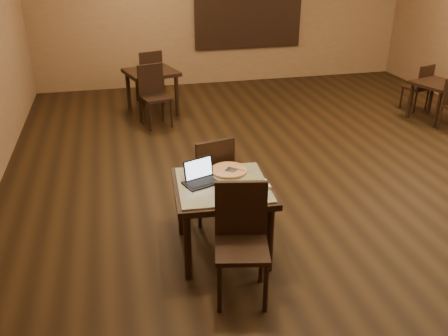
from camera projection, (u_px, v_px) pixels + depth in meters
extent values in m
plane|color=black|center=(314.00, 180.00, 6.21)|extent=(10.00, 10.00, 0.00)
cube|color=olive|center=(225.00, 12.00, 9.95)|extent=(8.00, 0.02, 3.00)
cube|color=#255288|center=(248.00, 9.00, 10.01)|extent=(2.20, 0.04, 1.50)
cube|color=black|center=(249.00, 9.00, 9.98)|extent=(2.34, 0.02, 1.64)
cylinder|color=black|center=(188.00, 246.00, 4.26)|extent=(0.07, 0.07, 0.71)
cylinder|color=black|center=(181.00, 205.00, 4.93)|extent=(0.07, 0.07, 0.71)
cylinder|color=black|center=(270.00, 239.00, 4.37)|extent=(0.07, 0.07, 0.71)
cylinder|color=black|center=(252.00, 199.00, 5.05)|extent=(0.07, 0.07, 0.71)
cube|color=black|center=(223.00, 188.00, 4.49)|extent=(0.98, 0.98, 0.06)
cube|color=navy|center=(223.00, 185.00, 4.48)|extent=(0.90, 0.90, 0.02)
cylinder|color=black|center=(219.00, 289.00, 3.91)|extent=(0.04, 0.04, 0.48)
cylinder|color=black|center=(219.00, 261.00, 4.26)|extent=(0.04, 0.04, 0.48)
cylinder|color=black|center=(266.00, 288.00, 3.92)|extent=(0.04, 0.04, 0.48)
cylinder|color=black|center=(261.00, 260.00, 4.26)|extent=(0.04, 0.04, 0.48)
cube|color=black|center=(242.00, 249.00, 3.98)|extent=(0.53, 0.53, 0.04)
cube|color=black|center=(241.00, 208.00, 4.04)|extent=(0.45, 0.14, 0.51)
cylinder|color=black|center=(216.00, 187.00, 5.54)|extent=(0.04, 0.04, 0.46)
cylinder|color=black|center=(230.00, 202.00, 5.24)|extent=(0.04, 0.04, 0.46)
cylinder|color=black|center=(187.00, 194.00, 5.40)|extent=(0.04, 0.04, 0.46)
cylinder|color=black|center=(200.00, 209.00, 5.10)|extent=(0.04, 0.04, 0.46)
cube|color=black|center=(208.00, 178.00, 5.21)|extent=(0.52, 0.52, 0.04)
cube|color=black|center=(215.00, 163.00, 4.94)|extent=(0.43, 0.13, 0.49)
cube|color=black|center=(201.00, 183.00, 4.47)|extent=(0.36, 0.31, 0.01)
cube|color=black|center=(198.00, 169.00, 4.53)|extent=(0.31, 0.15, 0.20)
cube|color=silver|center=(199.00, 169.00, 4.52)|extent=(0.28, 0.13, 0.18)
cylinder|color=white|center=(250.00, 189.00, 4.36)|extent=(0.28, 0.28, 0.02)
cylinder|color=silver|center=(229.00, 171.00, 4.71)|extent=(0.38, 0.38, 0.01)
cylinder|color=#D0B78A|center=(229.00, 170.00, 4.70)|extent=(0.35, 0.35, 0.02)
torus|color=gold|center=(229.00, 170.00, 4.70)|extent=(0.36, 0.36, 0.02)
cube|color=silver|center=(231.00, 170.00, 4.69)|extent=(0.27, 0.24, 0.01)
cylinder|color=white|center=(268.00, 184.00, 4.43)|extent=(0.04, 0.16, 0.03)
cylinder|color=#A72014|center=(268.00, 184.00, 4.43)|extent=(0.04, 0.03, 0.04)
cylinder|color=black|center=(438.00, 109.00, 7.87)|extent=(0.06, 0.06, 0.63)
cylinder|color=black|center=(410.00, 100.00, 8.30)|extent=(0.06, 0.06, 0.63)
cylinder|color=black|center=(431.00, 96.00, 8.56)|extent=(0.06, 0.06, 0.63)
cube|color=black|center=(438.00, 84.00, 8.07)|extent=(0.88, 0.88, 0.05)
cylinder|color=black|center=(440.00, 118.00, 7.81)|extent=(0.04, 0.04, 0.40)
cylinder|color=black|center=(413.00, 96.00, 8.96)|extent=(0.04, 0.04, 0.40)
cylinder|color=black|center=(427.00, 100.00, 8.72)|extent=(0.04, 0.04, 0.40)
cylinder|color=black|center=(401.00, 98.00, 8.82)|extent=(0.04, 0.04, 0.40)
cylinder|color=black|center=(415.00, 103.00, 8.57)|extent=(0.04, 0.04, 0.40)
cube|color=black|center=(416.00, 88.00, 8.67)|extent=(0.46, 0.46, 0.04)
cube|color=black|center=(426.00, 77.00, 8.44)|extent=(0.36, 0.14, 0.42)
cylinder|color=black|center=(141.00, 101.00, 8.09)|extent=(0.07, 0.07, 0.74)
cylinder|color=black|center=(129.00, 91.00, 8.62)|extent=(0.07, 0.07, 0.74)
cylinder|color=black|center=(177.00, 95.00, 8.38)|extent=(0.07, 0.07, 0.74)
cylinder|color=black|center=(163.00, 86.00, 8.91)|extent=(0.07, 0.07, 0.74)
cube|color=black|center=(151.00, 72.00, 8.34)|extent=(1.02, 1.02, 0.06)
cylinder|color=black|center=(150.00, 117.00, 7.74)|extent=(0.04, 0.04, 0.47)
cylinder|color=black|center=(142.00, 111.00, 8.03)|extent=(0.04, 0.04, 0.47)
cylinder|color=black|center=(171.00, 114.00, 7.90)|extent=(0.04, 0.04, 0.47)
cylinder|color=black|center=(163.00, 108.00, 8.20)|extent=(0.04, 0.04, 0.47)
cube|color=black|center=(156.00, 98.00, 7.86)|extent=(0.54, 0.54, 0.04)
cube|color=black|center=(151.00, 79.00, 7.90)|extent=(0.43, 0.16, 0.50)
cylinder|color=black|center=(155.00, 87.00, 9.38)|extent=(0.04, 0.04, 0.47)
cylinder|color=black|center=(162.00, 91.00, 9.09)|extent=(0.04, 0.04, 0.47)
cylinder|color=black|center=(137.00, 89.00, 9.22)|extent=(0.04, 0.04, 0.47)
cylinder|color=black|center=(143.00, 94.00, 8.92)|extent=(0.04, 0.04, 0.47)
cube|color=black|center=(148.00, 77.00, 9.04)|extent=(0.54, 0.54, 0.04)
cube|color=black|center=(151.00, 65.00, 8.77)|extent=(0.43, 0.16, 0.50)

